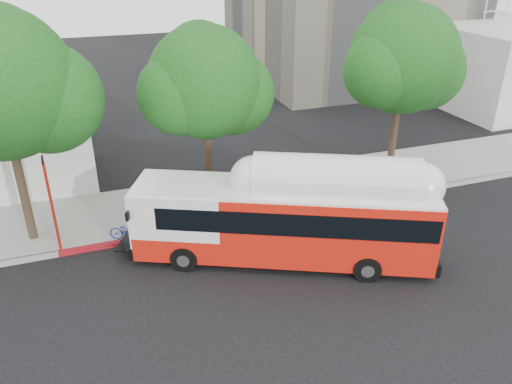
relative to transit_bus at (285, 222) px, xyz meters
The scene contains 9 objects.
ground 1.92m from the transit_bus, 140.60° to the right, with size 120.00×120.00×0.00m, color black.
sidewalk 6.22m from the transit_bus, 96.34° to the left, with size 60.00×5.00×0.15m, color gray.
curb_strip 3.80m from the transit_bus, 101.16° to the left, with size 60.00×0.30×0.15m, color gray.
red_curb_segment 5.23m from the transit_bus, 137.49° to the left, with size 10.00×0.32×0.16m, color maroon.
street_tree_left 11.55m from the transit_bus, 151.38° to the left, with size 6.67×5.80×9.74m.
street_tree_mid 7.03m from the transit_bus, 102.82° to the left, with size 5.75×5.00×8.62m.
street_tree_right 11.22m from the transit_bus, 31.20° to the left, with size 6.21×5.40×9.18m.
transit_bus is the anchor object (origin of this frame).
signal_pole 9.30m from the transit_bus, 157.20° to the left, with size 0.12×0.41×4.29m.
Camera 1 is at (-6.12, -15.09, 11.52)m, focal length 35.00 mm.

